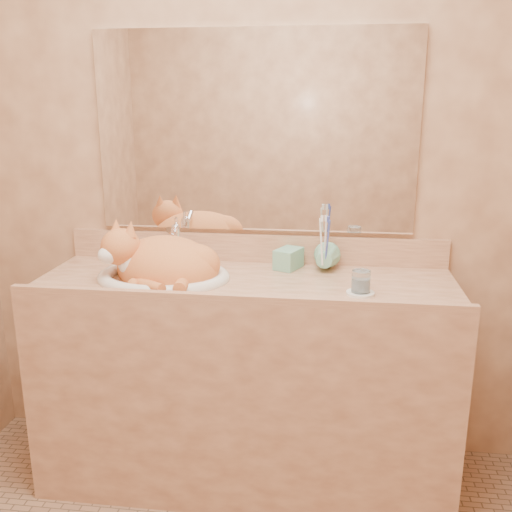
# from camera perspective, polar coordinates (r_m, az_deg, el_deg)

# --- Properties ---
(wall_back) EXTENTS (2.40, 0.02, 2.50)m
(wall_back) POSITION_cam_1_polar(r_m,az_deg,el_deg) (2.37, -0.13, 8.87)
(wall_back) COLOR #916042
(wall_back) RESTS_ON ground
(vanity_counter) EXTENTS (1.60, 0.55, 0.85)m
(vanity_counter) POSITION_cam_1_polar(r_m,az_deg,el_deg) (2.35, -1.03, -12.35)
(vanity_counter) COLOR #976043
(vanity_counter) RESTS_ON floor
(mirror) EXTENTS (1.30, 0.02, 0.80)m
(mirror) POSITION_cam_1_polar(r_m,az_deg,el_deg) (2.35, -0.17, 12.23)
(mirror) COLOR white
(mirror) RESTS_ON wall_back
(sink_basin) EXTENTS (0.51, 0.42, 0.16)m
(sink_basin) POSITION_cam_1_polar(r_m,az_deg,el_deg) (2.21, -9.28, -0.28)
(sink_basin) COLOR white
(sink_basin) RESTS_ON vanity_counter
(faucet) EXTENTS (0.07, 0.14, 0.19)m
(faucet) POSITION_cam_1_polar(r_m,az_deg,el_deg) (2.39, -7.98, 1.27)
(faucet) COLOR white
(faucet) RESTS_ON vanity_counter
(cat) EXTENTS (0.54, 0.50, 0.24)m
(cat) POSITION_cam_1_polar(r_m,az_deg,el_deg) (2.21, -9.61, -0.43)
(cat) COLOR #C9622E
(cat) RESTS_ON sink_basin
(soap_dispenser) EXTENTS (0.11, 0.11, 0.18)m
(soap_dispenser) POSITION_cam_1_polar(r_m,az_deg,el_deg) (2.26, 2.55, 0.62)
(soap_dispenser) COLOR #76BC9D
(soap_dispenser) RESTS_ON vanity_counter
(toothbrush_cup) EXTENTS (0.12, 0.12, 0.10)m
(toothbrush_cup) POSITION_cam_1_polar(r_m,az_deg,el_deg) (2.26, 6.81, -0.58)
(toothbrush_cup) COLOR #76BC9D
(toothbrush_cup) RESTS_ON vanity_counter
(toothbrushes) EXTENTS (0.04, 0.04, 0.24)m
(toothbrushes) POSITION_cam_1_polar(r_m,az_deg,el_deg) (2.24, 6.88, 1.64)
(toothbrushes) COLOR white
(toothbrushes) RESTS_ON toothbrush_cup
(saucer) EXTENTS (0.10, 0.10, 0.01)m
(saucer) POSITION_cam_1_polar(r_m,az_deg,el_deg) (2.06, 10.39, -3.68)
(saucer) COLOR white
(saucer) RESTS_ON vanity_counter
(water_glass) EXTENTS (0.07, 0.07, 0.08)m
(water_glass) POSITION_cam_1_polar(r_m,az_deg,el_deg) (2.04, 10.45, -2.51)
(water_glass) COLOR silver
(water_glass) RESTS_ON saucer
(lotion_bottle) EXTENTS (0.05, 0.05, 0.12)m
(lotion_bottle) POSITION_cam_1_polar(r_m,az_deg,el_deg) (2.49, -14.14, 0.69)
(lotion_bottle) COLOR white
(lotion_bottle) RESTS_ON vanity_counter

